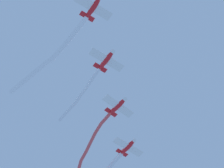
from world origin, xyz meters
name	(u,v)px	position (x,y,z in m)	size (l,w,h in m)	color
airplane_lead	(93,7)	(2.39, 5.86, 81.75)	(5.15, 6.86, 1.71)	red
smoke_trail_lead	(49,58)	(14.68, 8.62, 81.59)	(20.43, 6.85, 1.24)	white
airplane_left_wing	(106,60)	(10.67, -0.73, 82.00)	(5.18, 6.88, 1.71)	red
smoke_trail_left_wing	(80,96)	(20.24, 0.16, 82.38)	(14.90, 2.12, 1.39)	white
airplane_right_wing	(118,106)	(18.95, -7.32, 82.25)	(5.26, 6.92, 1.71)	red
smoke_trail_right_wing	(87,153)	(31.76, -6.94, 81.62)	(21.37, 3.18, 2.14)	#DB4C4C
airplane_slot	(128,147)	(27.23, -13.90, 82.50)	(5.22, 6.91, 1.71)	red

